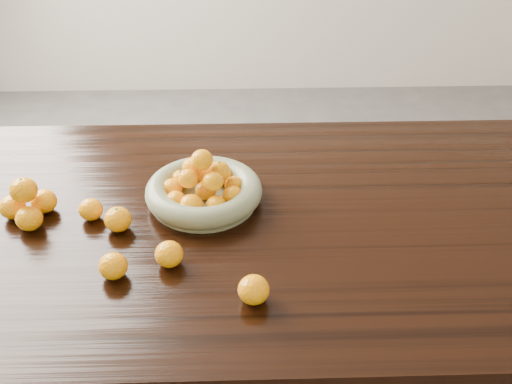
{
  "coord_description": "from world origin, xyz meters",
  "views": [
    {
      "loc": [
        0.0,
        -1.15,
        1.59
      ],
      "look_at": [
        0.03,
        -0.02,
        0.83
      ],
      "focal_mm": 40.0,
      "sensor_mm": 36.0,
      "label": 1
    }
  ],
  "objects_px": {
    "dining_table": "(243,242)",
    "orange_pyramid": "(27,204)",
    "fruit_bowl": "(204,190)",
    "loose_orange_0": "(118,219)"
  },
  "relations": [
    {
      "from": "dining_table",
      "to": "orange_pyramid",
      "type": "relative_size",
      "value": 14.7
    },
    {
      "from": "dining_table",
      "to": "fruit_bowl",
      "type": "height_order",
      "value": "fruit_bowl"
    },
    {
      "from": "dining_table",
      "to": "loose_orange_0",
      "type": "height_order",
      "value": "loose_orange_0"
    },
    {
      "from": "fruit_bowl",
      "to": "loose_orange_0",
      "type": "xyz_separation_m",
      "value": [
        -0.2,
        -0.11,
        -0.01
      ]
    },
    {
      "from": "orange_pyramid",
      "to": "loose_orange_0",
      "type": "relative_size",
      "value": 2.09
    },
    {
      "from": "orange_pyramid",
      "to": "fruit_bowl",
      "type": "bearing_deg",
      "value": 8.04
    },
    {
      "from": "dining_table",
      "to": "fruit_bowl",
      "type": "bearing_deg",
      "value": 149.37
    },
    {
      "from": "fruit_bowl",
      "to": "loose_orange_0",
      "type": "bearing_deg",
      "value": -150.97
    },
    {
      "from": "dining_table",
      "to": "orange_pyramid",
      "type": "bearing_deg",
      "value": -179.72
    },
    {
      "from": "fruit_bowl",
      "to": "loose_orange_0",
      "type": "relative_size",
      "value": 4.57
    }
  ]
}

